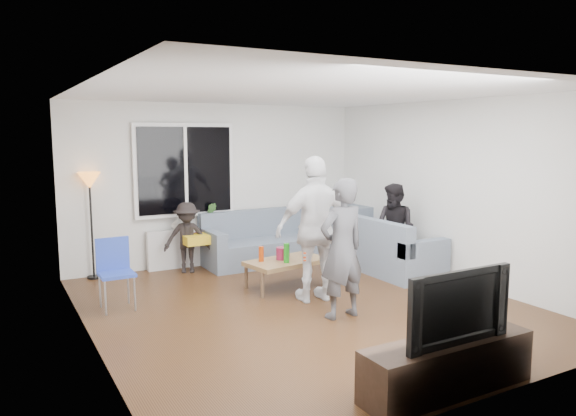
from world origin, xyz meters
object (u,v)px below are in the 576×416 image
floor_lamp (92,226)px  tv_console (448,366)px  sofa_right_section (383,243)px  coffee_table (287,274)px  spectator_back (187,238)px  television (450,304)px  side_chair (117,275)px  player_left (342,249)px  spectator_right (395,229)px  player_right (316,229)px  sofa_back_section (272,237)px

floor_lamp → tv_console: bearing=-69.4°
sofa_right_section → coffee_table: 1.85m
floor_lamp → tv_console: (1.93, -5.14, -0.56)m
coffee_table → tv_console: 3.32m
spectator_back → television: bearing=-65.0°
coffee_table → side_chair: side_chair is taller
player_left → spectator_right: (1.85, 1.26, -0.13)m
coffee_table → side_chair: size_ratio=1.28×
player_left → player_right: 0.71m
side_chair → player_left: player_left is taller
sofa_back_section → floor_lamp: size_ratio=1.47×
player_right → spectator_back: size_ratio=1.70×
sofa_back_section → coffee_table: (-0.54, -1.47, -0.22)m
player_left → spectator_right: bearing=-148.7°
spectator_right → player_right: bearing=-86.5°
side_chair → player_left: size_ratio=0.53×
floor_lamp → player_right: bearing=-47.3°
side_chair → spectator_back: bearing=43.8°
player_right → side_chair: bearing=-12.4°
sofa_right_section → player_left: size_ratio=1.23×
sofa_right_section → coffee_table: sofa_right_section is taller
coffee_table → player_right: size_ratio=0.59×
sofa_right_section → spectator_back: spectator_back is taller
player_left → television: size_ratio=1.53×
spectator_back → tv_console: size_ratio=0.68×
sofa_back_section → television: (-0.85, -4.77, 0.32)m
floor_lamp → player_right: player_right is taller
coffee_table → player_left: bearing=-91.1°
tv_console → television: bearing=0.0°
side_chair → floor_lamp: (0.00, 1.63, 0.35)m
sofa_back_section → sofa_right_section: (1.28, -1.30, 0.00)m
spectator_right → television: spectator_right is taller
sofa_back_section → television: bearing=-100.2°
spectator_right → tv_console: bearing=-48.1°
player_right → spectator_right: size_ratio=1.35×
floor_lamp → spectator_right: size_ratio=1.14×
coffee_table → spectator_right: spectator_right is taller
spectator_back → sofa_back_section: bearing=16.6°
spectator_back → player_right: bearing=-47.9°
sofa_right_section → player_right: bearing=115.2°
sofa_right_section → spectator_right: (0.00, -0.26, 0.26)m
coffee_table → player_left: size_ratio=0.68×
sofa_back_section → coffee_table: sofa_back_section is taller
sofa_back_section → player_right: (-0.48, -2.13, 0.50)m
sofa_back_section → floor_lamp: 2.83m
side_chair → floor_lamp: 1.67m
side_chair → sofa_back_section: bearing=23.9°
sofa_right_section → player_left: (-1.85, -1.52, 0.39)m
floor_lamp → spectator_back: bearing=-14.2°
side_chair → spectator_back: spectator_back is taller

